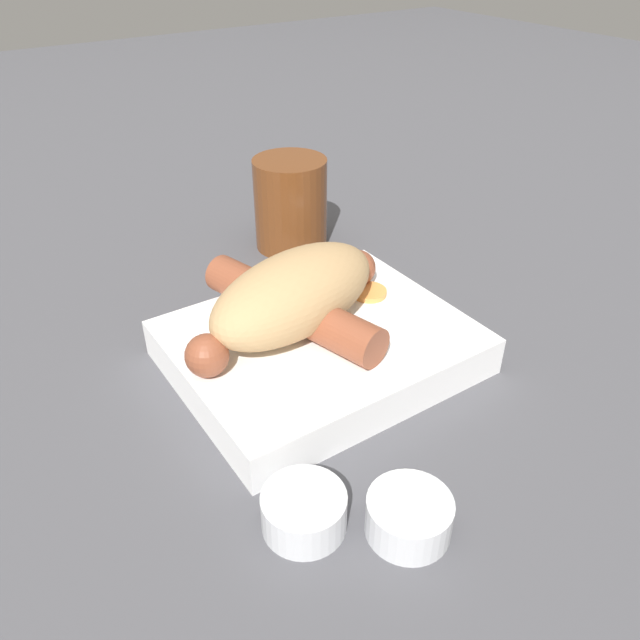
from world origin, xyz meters
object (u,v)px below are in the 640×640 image
Objects in this scene: sausage at (291,307)px; condiment_cup_near at (304,513)px; bread_roll at (295,293)px; drink_glass at (291,204)px; condiment_cup_far at (409,518)px; food_tray at (320,347)px.

sausage reaches higher than condiment_cup_near.
bread_roll reaches higher than sausage.
bread_roll is 1.81× the size of drink_glass.
sausage is 0.19m from condiment_cup_far.
condiment_cup_near is at bearing -127.24° from food_tray.
bread_roll is at bearing 123.98° from food_tray.
sausage is 2.03× the size of drink_glass.
bread_roll reaches higher than condiment_cup_far.
condiment_cup_near is at bearing -120.41° from bread_roll.
sausage is at bearing 79.73° from condiment_cup_far.
condiment_cup_near is at bearing 142.76° from condiment_cup_far.
food_tray is 4.37× the size of condiment_cup_near.
sausage is at bearing -121.58° from drink_glass.
sausage is 3.80× the size of condiment_cup_near.
condiment_cup_near is 0.53× the size of drink_glass.
drink_glass is (0.14, 0.35, 0.04)m from condiment_cup_far.
bread_roll is 0.17m from condiment_cup_near.
bread_roll is (-0.01, 0.02, 0.05)m from food_tray.
drink_glass is at bearing 59.49° from condiment_cup_near.
drink_glass reaches higher than food_tray.
condiment_cup_far is (-0.05, -0.16, -0.00)m from food_tray.
sausage reaches higher than condiment_cup_far.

